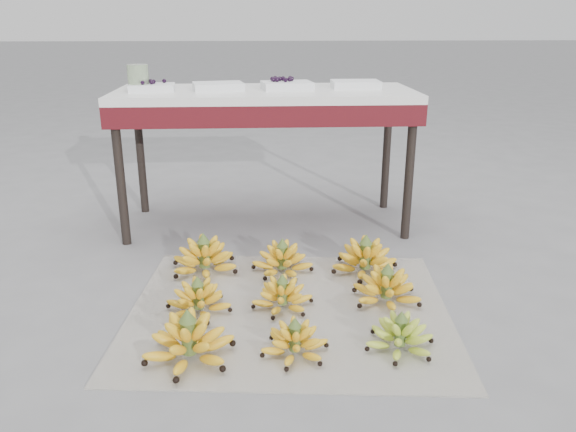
{
  "coord_description": "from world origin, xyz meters",
  "views": [
    {
      "loc": [
        -0.04,
        -1.95,
        1.09
      ],
      "look_at": [
        0.09,
        0.32,
        0.29
      ],
      "focal_mm": 35.0,
      "sensor_mm": 36.0,
      "label": 1
    }
  ],
  "objects": [
    {
      "name": "bunch_back_right",
      "position": [
        0.44,
        0.35,
        0.07
      ],
      "size": [
        0.31,
        0.31,
        0.19
      ],
      "rotation": [
        0.0,
        0.0,
        -0.03
      ],
      "color": "yellow",
      "rests_on": "newspaper_mat"
    },
    {
      "name": "tray_right",
      "position": [
        0.12,
        1.03,
        0.77
      ],
      "size": [
        0.28,
        0.22,
        0.07
      ],
      "color": "silver",
      "rests_on": "vendor_table"
    },
    {
      "name": "newspaper_mat",
      "position": [
        0.08,
        0.03,
        0.0
      ],
      "size": [
        1.34,
        1.16,
        0.01
      ],
      "primitive_type": "cube",
      "rotation": [
        0.0,
        0.0,
        -0.09
      ],
      "color": "white",
      "rests_on": "ground"
    },
    {
      "name": "bunch_mid_right",
      "position": [
        0.48,
        0.07,
        0.06
      ],
      "size": [
        0.3,
        0.3,
        0.17
      ],
      "rotation": [
        0.0,
        0.0,
        0.07
      ],
      "color": "yellow",
      "rests_on": "newspaper_mat"
    },
    {
      "name": "tray_far_left",
      "position": [
        -0.57,
        1.0,
        0.77
      ],
      "size": [
        0.24,
        0.18,
        0.06
      ],
      "color": "silver",
      "rests_on": "vendor_table"
    },
    {
      "name": "bunch_front_right",
      "position": [
        0.45,
        -0.28,
        0.06
      ],
      "size": [
        0.29,
        0.29,
        0.15
      ],
      "rotation": [
        0.0,
        0.0,
        -0.22
      ],
      "color": "#98BF35",
      "rests_on": "newspaper_mat"
    },
    {
      "name": "bunch_front_center",
      "position": [
        0.08,
        -0.29,
        0.05
      ],
      "size": [
        0.25,
        0.25,
        0.14
      ],
      "rotation": [
        0.0,
        0.0,
        0.08
      ],
      "color": "yellow",
      "rests_on": "newspaper_mat"
    },
    {
      "name": "bunch_back_center",
      "position": [
        0.07,
        0.38,
        0.06
      ],
      "size": [
        0.35,
        0.35,
        0.16
      ],
      "rotation": [
        0.0,
        0.0,
        -0.37
      ],
      "color": "yellow",
      "rests_on": "newspaper_mat"
    },
    {
      "name": "vendor_table",
      "position": [
        0.01,
        1.04,
        0.66
      ],
      "size": [
        1.55,
        0.62,
        0.75
      ],
      "color": "black",
      "rests_on": "ground"
    },
    {
      "name": "bunch_mid_center",
      "position": [
        0.05,
        0.04,
        0.06
      ],
      "size": [
        0.25,
        0.25,
        0.15
      ],
      "rotation": [
        0.0,
        0.0,
        -0.04
      ],
      "color": "yellow",
      "rests_on": "newspaper_mat"
    },
    {
      "name": "bunch_back_left",
      "position": [
        -0.28,
        0.4,
        0.07
      ],
      "size": [
        0.41,
        0.41,
        0.19
      ],
      "rotation": [
        0.0,
        0.0,
        -0.43
      ],
      "color": "yellow",
      "rests_on": "newspaper_mat"
    },
    {
      "name": "tray_left",
      "position": [
        -0.23,
        1.01,
        0.77
      ],
      "size": [
        0.28,
        0.22,
        0.04
      ],
      "color": "silver",
      "rests_on": "vendor_table"
    },
    {
      "name": "bunch_front_left",
      "position": [
        -0.28,
        -0.29,
        0.07
      ],
      "size": [
        0.34,
        0.34,
        0.19
      ],
      "rotation": [
        0.0,
        0.0,
        0.11
      ],
      "color": "yellow",
      "rests_on": "newspaper_mat"
    },
    {
      "name": "glass_jar",
      "position": [
        -0.63,
        1.01,
        0.81
      ],
      "size": [
        0.11,
        0.11,
        0.13
      ],
      "primitive_type": "cylinder",
      "rotation": [
        0.0,
        0.0,
        -0.03
      ],
      "color": "beige",
      "rests_on": "vendor_table"
    },
    {
      "name": "tray_far_right",
      "position": [
        0.49,
        1.07,
        0.77
      ],
      "size": [
        0.25,
        0.18,
        0.04
      ],
      "color": "silver",
      "rests_on": "vendor_table"
    },
    {
      "name": "bunch_mid_left",
      "position": [
        -0.28,
        0.03,
        0.06
      ],
      "size": [
        0.33,
        0.33,
        0.16
      ],
      "rotation": [
        0.0,
        0.0,
        0.38
      ],
      "color": "yellow",
      "rests_on": "newspaper_mat"
    },
    {
      "name": "ground",
      "position": [
        0.0,
        0.0,
        0.0
      ],
      "size": [
        60.0,
        60.0,
        0.0
      ],
      "primitive_type": "plane",
      "color": "slate",
      "rests_on": "ground"
    }
  ]
}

